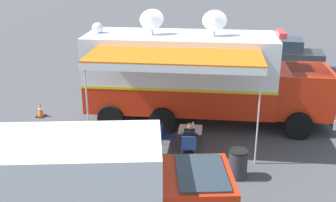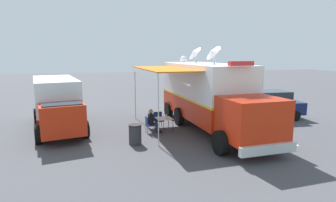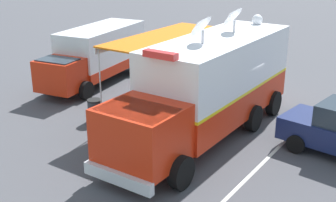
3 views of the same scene
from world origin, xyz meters
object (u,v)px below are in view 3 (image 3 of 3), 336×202
water_bottle (156,100)px  seated_responder (143,101)px  folding_table (155,103)px  traffic_cone (269,82)px  command_truck (208,84)px  folding_chair_at_table (139,103)px  support_truck (97,55)px  trash_bin (95,111)px  folding_chair_beside_table (166,100)px

water_bottle → seated_responder: bearing=-2.0°
folding_table → water_bottle: size_ratio=3.82×
seated_responder → traffic_cone: size_ratio=2.16×
folding_table → seated_responder: seated_responder is taller
folding_table → command_truck: bearing=-180.0°
command_truck → folding_chair_at_table: (3.24, 0.07, -1.43)m
folding_chair_at_table → seated_responder: 0.23m
folding_table → traffic_cone: bearing=-105.3°
command_truck → support_truck: command_truck is taller
seated_responder → support_truck: (4.89, -2.06, 0.73)m
command_truck → water_bottle: (2.34, 0.08, -1.11)m
water_bottle → trash_bin: (1.80, 1.61, -0.38)m
traffic_cone → folding_chair_beside_table: bearing=71.3°
traffic_cone → command_truck: bearing=96.0°
support_truck → folding_chair_beside_table: bearing=167.8°
folding_table → traffic_cone: size_ratio=1.47×
command_truck → folding_chair_at_table: size_ratio=11.08×
water_bottle → support_truck: support_truck is taller
trash_bin → support_truck: bearing=-44.1°
trash_bin → folding_chair_beside_table: bearing=-121.6°
folding_chair_beside_table → traffic_cone: folding_chair_beside_table is taller
folding_chair_at_table → folding_table: bearing=-175.2°
command_truck → folding_chair_at_table: 3.55m
command_truck → folding_chair_at_table: bearing=1.2°
folding_table → seated_responder: size_ratio=0.68×
seated_responder → folding_table: bearing=-175.0°
support_truck → folding_table: bearing=159.9°
trash_bin → support_truck: size_ratio=0.13×
support_truck → command_truck: bearing=165.8°
trash_bin → water_bottle: bearing=-138.3°
traffic_cone → folding_chair_at_table: bearing=68.6°
folding_table → traffic_cone: folding_table is taller
folding_chair_at_table → support_truck: support_truck is taller
seated_responder → folding_chair_beside_table: bearing=-117.7°
folding_table → support_truck: 5.90m
traffic_cone → support_truck: (7.27, 4.46, 1.11)m
folding_table → traffic_cone: (-1.77, -6.47, -0.39)m
support_truck → folding_chair_at_table: bearing=156.2°
folding_table → water_bottle: water_bottle is taller
traffic_cone → support_truck: bearing=31.5°
folding_chair_at_table → traffic_cone: bearing=-111.4°
folding_chair_beside_table → folding_chair_at_table: bearing=54.1°
command_truck → seated_responder: command_truck is taller
folding_chair_at_table → folding_chair_beside_table: (-0.66, -0.92, 0.00)m
command_truck → support_truck: 8.21m
command_truck → trash_bin: bearing=22.2°
folding_chair_beside_table → support_truck: support_truck is taller
folding_table → trash_bin: trash_bin is taller
folding_chair_beside_table → support_truck: size_ratio=0.12×
water_bottle → folding_chair_beside_table: (0.24, -0.93, -0.32)m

